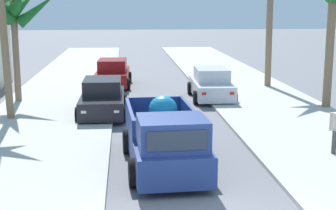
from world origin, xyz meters
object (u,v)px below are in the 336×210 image
Objects in this scene: car_left_mid at (103,98)px; palm_tree_right_fore at (14,10)px; car_right_near at (113,74)px; pickup_truck at (165,140)px; car_left_near at (211,85)px.

palm_tree_right_fore is (-4.01, 2.86, 3.61)m from car_left_mid.
car_right_near is 0.82× the size of palm_tree_right_fore.
car_right_near is (-1.78, 14.33, -0.10)m from pickup_truck.
pickup_truck reaches higher than car_left_near.
car_left_mid is (-2.04, 6.98, -0.10)m from pickup_truck.
pickup_truck reaches higher than car_left_mid.
car_left_mid is at bearing -35.52° from palm_tree_right_fore.
car_right_near is 1.01× the size of car_left_mid.
car_left_mid is 0.81× the size of palm_tree_right_fore.
palm_tree_right_fore reaches higher than car_right_near.
pickup_truck is at bearing -73.71° from car_left_mid.
palm_tree_right_fore is at bearing 144.48° from car_left_mid.
car_right_near is at bearing 46.40° from palm_tree_right_fore.
palm_tree_right_fore is at bearing 121.58° from pickup_truck.
palm_tree_right_fore reaches higher than car_left_near.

